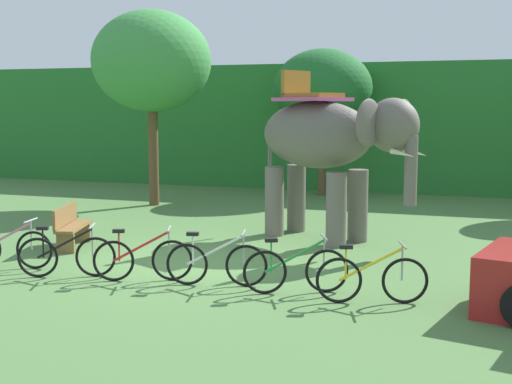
% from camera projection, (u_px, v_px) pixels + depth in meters
% --- Properties ---
extents(ground_plane, '(80.00, 80.00, 0.00)m').
position_uv_depth(ground_plane, '(188.00, 264.00, 12.99)').
color(ground_plane, '#4C753D').
extents(foliage_hedge, '(36.00, 6.00, 4.45)m').
position_uv_depth(foliage_hedge, '(343.00, 125.00, 26.59)').
color(foliage_hedge, '#28702D').
rests_on(foliage_hedge, ground).
extents(tree_center_right, '(3.53, 3.53, 5.79)m').
position_uv_depth(tree_center_right, '(152.00, 62.00, 20.13)').
color(tree_center_right, brown).
rests_on(tree_center_right, ground).
extents(tree_right, '(3.26, 3.26, 4.85)m').
position_uv_depth(tree_right, '(323.00, 89.00, 22.49)').
color(tree_right, brown).
rests_on(tree_right, ground).
extents(elephant, '(4.14, 3.04, 3.78)m').
position_uv_depth(elephant, '(328.00, 142.00, 14.97)').
color(elephant, '#665E56').
rests_on(elephant, ground).
extents(bike_pink, '(1.69, 0.52, 0.92)m').
position_uv_depth(bike_pink, '(8.00, 248.00, 12.60)').
color(bike_pink, black).
rests_on(bike_pink, ground).
extents(bike_black, '(1.61, 0.76, 0.92)m').
position_uv_depth(bike_black, '(66.00, 255.00, 11.93)').
color(bike_black, black).
rests_on(bike_black, ground).
extents(bike_red, '(1.61, 0.75, 0.92)m').
position_uv_depth(bike_red, '(143.00, 259.00, 11.67)').
color(bike_red, black).
rests_on(bike_red, ground).
extents(bike_white, '(1.68, 0.57, 0.92)m').
position_uv_depth(bike_white, '(216.00, 263.00, 11.35)').
color(bike_white, black).
rests_on(bike_white, ground).
extents(bike_green, '(1.58, 0.80, 0.92)m').
position_uv_depth(bike_green, '(296.00, 270.00, 10.90)').
color(bike_green, black).
rests_on(bike_green, ground).
extents(bike_yellow, '(1.65, 0.66, 0.92)m').
position_uv_depth(bike_yellow, '(372.00, 279.00, 10.34)').
color(bike_yellow, black).
rests_on(bike_yellow, ground).
extents(wooden_bench, '(0.83, 1.55, 0.89)m').
position_uv_depth(wooden_bench, '(71.00, 225.00, 14.43)').
color(wooden_bench, brown).
rests_on(wooden_bench, ground).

